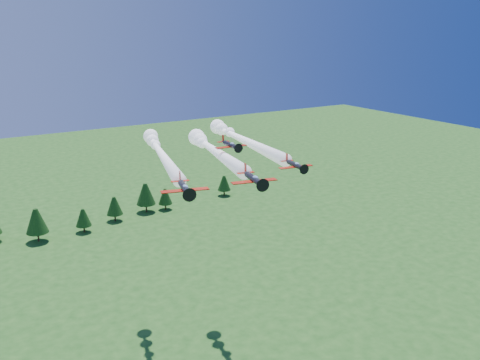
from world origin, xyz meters
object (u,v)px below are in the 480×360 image
plane_lead (212,149)px  plane_left (160,152)px  plane_slot (230,145)px  plane_right (240,138)px

plane_lead → plane_left: bearing=119.0°
plane_lead → plane_slot: bearing=-76.6°
plane_slot → plane_lead: bearing=95.6°
plane_lead → plane_slot: size_ratio=5.87×
plane_left → plane_right: plane_right is taller
plane_lead → plane_right: size_ratio=0.89×
plane_left → plane_right: 18.24m
plane_right → plane_lead: bearing=-135.5°
plane_lead → plane_slot: (0.20, -7.13, 2.11)m
plane_right → plane_slot: bearing=-118.0°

